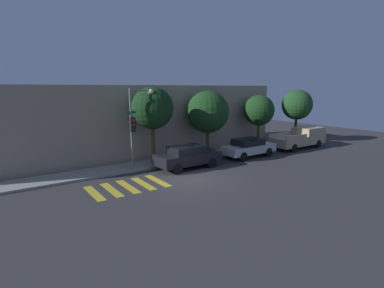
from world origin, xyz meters
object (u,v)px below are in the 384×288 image
(sedan_near_corner, at_px, (188,156))
(tree_behind_truck, at_px, (297,105))
(pickup_truck, at_px, (300,138))
(tree_midblock, at_px, (208,112))
(sedan_middle, at_px, (249,147))
(traffic_light_pole, at_px, (136,118))
(tree_near_corner, at_px, (152,108))
(tree_far_end, at_px, (259,111))

(sedan_near_corner, relative_size, tree_behind_truck, 0.85)
(pickup_truck, height_order, tree_midblock, tree_midblock)
(sedan_middle, bearing_deg, pickup_truck, 0.00)
(tree_midblock, bearing_deg, tree_behind_truck, 0.00)
(traffic_light_pole, height_order, tree_behind_truck, traffic_light_pole)
(sedan_middle, relative_size, tree_midblock, 0.86)
(tree_near_corner, bearing_deg, tree_midblock, 0.00)
(traffic_light_pole, xyz_separation_m, sedan_near_corner, (3.02, -1.27, -2.63))
(pickup_truck, xyz_separation_m, tree_far_end, (-3.16, 2.12, 2.43))
(tree_near_corner, distance_m, tree_midblock, 4.77)
(sedan_near_corner, height_order, pickup_truck, pickup_truck)
(tree_far_end, bearing_deg, tree_behind_truck, 0.00)
(sedan_near_corner, bearing_deg, pickup_truck, -0.00)
(tree_far_end, bearing_deg, pickup_truck, -33.82)
(sedan_near_corner, xyz_separation_m, sedan_middle, (5.70, -0.00, -0.04))
(tree_far_end, bearing_deg, tree_near_corner, 180.00)
(pickup_truck, bearing_deg, tree_midblock, 166.55)
(sedan_middle, relative_size, tree_behind_truck, 0.86)
(pickup_truck, distance_m, tree_behind_truck, 4.11)
(traffic_light_pole, bearing_deg, tree_near_corner, 28.13)
(sedan_near_corner, distance_m, tree_far_end, 9.58)
(pickup_truck, xyz_separation_m, tree_behind_truck, (2.18, 2.12, 2.76))
(sedan_middle, bearing_deg, tree_near_corner, 163.49)
(pickup_truck, distance_m, tree_near_corner, 14.09)
(tree_behind_truck, bearing_deg, pickup_truck, -135.85)
(sedan_near_corner, bearing_deg, tree_near_corner, 124.20)
(tree_midblock, bearing_deg, tree_near_corner, 180.00)
(sedan_near_corner, relative_size, sedan_middle, 0.99)
(traffic_light_pole, distance_m, pickup_truck, 15.45)
(pickup_truck, height_order, tree_behind_truck, tree_behind_truck)
(sedan_middle, relative_size, tree_far_end, 0.94)
(pickup_truck, relative_size, tree_near_corner, 1.04)
(sedan_middle, bearing_deg, tree_behind_truck, 13.76)
(tree_behind_truck, bearing_deg, sedan_middle, -166.24)
(sedan_near_corner, distance_m, sedan_middle, 5.70)
(sedan_middle, xyz_separation_m, tree_far_end, (3.30, 2.12, 2.55))
(sedan_near_corner, bearing_deg, traffic_light_pole, 157.23)
(pickup_truck, bearing_deg, tree_far_end, 146.18)
(pickup_truck, relative_size, tree_far_end, 1.20)
(traffic_light_pole, xyz_separation_m, tree_behind_truck, (17.36, 0.85, 0.22))
(sedan_middle, bearing_deg, tree_midblock, 138.46)
(tree_midblock, bearing_deg, pickup_truck, -13.45)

